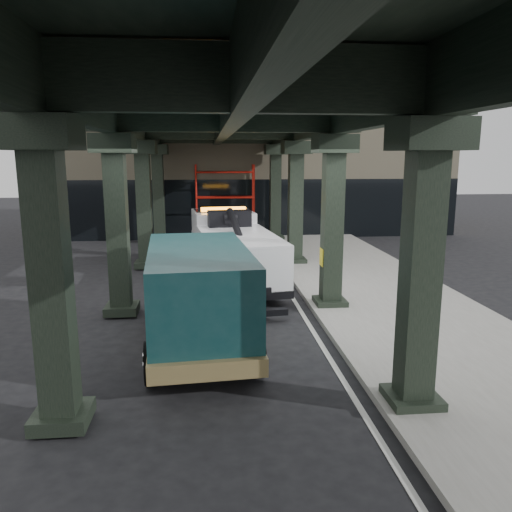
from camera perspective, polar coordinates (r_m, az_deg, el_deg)
ground at (r=12.68m, az=-0.98°, el=-9.03°), size 90.00×90.00×0.00m
sidewalk at (r=15.50m, az=15.29°, el=-5.33°), size 5.00×40.00×0.15m
lane_stripe at (r=14.77m, az=5.01°, el=-6.07°), size 0.12×38.00×0.01m
viaduct at (r=13.90m, az=-3.46°, el=15.64°), size 7.40×32.00×6.40m
building at (r=31.99m, az=-0.32°, el=10.58°), size 22.00×10.00×8.00m
scaffolding at (r=26.61m, az=-3.57°, el=6.33°), size 3.08×0.88×4.00m
tow_truck at (r=17.69m, az=-2.86°, el=1.13°), size 3.10×8.21×2.63m
towed_van at (r=11.70m, az=-6.63°, el=-4.21°), size 2.76×6.09×2.41m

